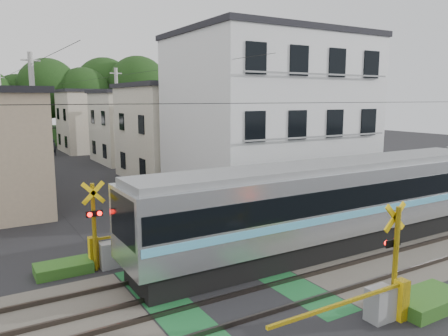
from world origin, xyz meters
TOP-DOWN VIEW (x-y plane):
  - ground at (0.00, 0.00)m, footprint 120.00×120.00m
  - track_bed at (0.00, 0.00)m, footprint 120.00×120.00m
  - crossing_signal_near at (2.59, -3.65)m, footprint 4.74×0.65m
  - crossing_signal_far at (-2.59, 3.65)m, footprint 4.74×0.65m
  - apartment_block at (8.50, 9.49)m, footprint 10.20×8.36m
  - houses_row at (0.25, 25.92)m, footprint 22.07×31.35m
  - tree_hill at (0.66, 48.29)m, footprint 40.00×13.62m
  - catenary at (6.00, 0.03)m, footprint 60.00×5.04m
  - utility_poles at (-1.05, 23.01)m, footprint 7.90×42.00m
  - pedestrian at (1.09, 35.64)m, footprint 0.68×0.52m
  - weed_patches at (1.76, -0.09)m, footprint 10.25×8.80m

SIDE VIEW (x-z plane):
  - ground at x=0.00m, z-range 0.00..0.00m
  - track_bed at x=0.00m, z-range -0.03..0.11m
  - weed_patches at x=1.76m, z-range -0.02..0.38m
  - crossing_signal_near at x=2.59m, z-range -0.83..2.25m
  - crossing_signal_far at x=-2.59m, z-range -0.83..2.25m
  - pedestrian at x=1.09m, z-range 0.00..1.69m
  - houses_row at x=0.25m, z-range -0.16..6.64m
  - catenary at x=6.00m, z-range 0.20..7.20m
  - utility_poles at x=-1.05m, z-range 0.08..8.08m
  - apartment_block at x=8.50m, z-range 0.01..9.31m
  - tree_hill at x=0.66m, z-range -0.07..11.18m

